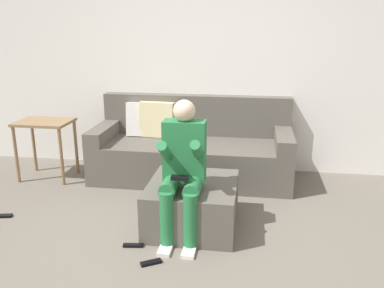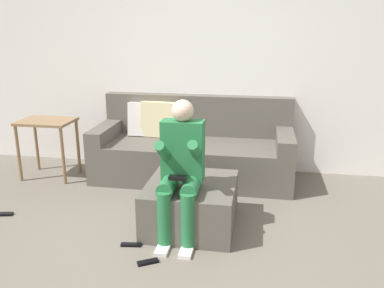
{
  "view_description": "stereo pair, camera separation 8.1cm",
  "coord_description": "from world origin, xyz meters",
  "px_view_note": "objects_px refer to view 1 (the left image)",
  "views": [
    {
      "loc": [
        0.55,
        -2.6,
        1.75
      ],
      "look_at": [
        -0.04,
        1.26,
        0.59
      ],
      "focal_mm": 38.5,
      "sensor_mm": 36.0,
      "label": 1
    },
    {
      "loc": [
        0.63,
        -2.58,
        1.75
      ],
      "look_at": [
        -0.04,
        1.26,
        0.59
      ],
      "focal_mm": 38.5,
      "sensor_mm": 36.0,
      "label": 2
    }
  ],
  "objects_px": {
    "ottoman": "(193,204)",
    "remote_by_storage_bin": "(133,245)",
    "person_seated": "(182,167)",
    "remote_under_side_table": "(3,216)",
    "couch_sectional": "(191,150)",
    "side_table": "(45,131)",
    "remote_near_ottoman": "(151,263)"
  },
  "relations": [
    {
      "from": "person_seated",
      "to": "remote_by_storage_bin",
      "type": "xyz_separation_m",
      "value": [
        -0.37,
        -0.24,
        -0.6
      ]
    },
    {
      "from": "side_table",
      "to": "couch_sectional",
      "type": "bearing_deg",
      "value": 9.59
    },
    {
      "from": "remote_by_storage_bin",
      "to": "remote_under_side_table",
      "type": "relative_size",
      "value": 0.96
    },
    {
      "from": "remote_near_ottoman",
      "to": "remote_under_side_table",
      "type": "xyz_separation_m",
      "value": [
        -1.56,
        0.55,
        0.0
      ]
    },
    {
      "from": "ottoman",
      "to": "person_seated",
      "type": "xyz_separation_m",
      "value": [
        -0.05,
        -0.19,
        0.41
      ]
    },
    {
      "from": "person_seated",
      "to": "side_table",
      "type": "xyz_separation_m",
      "value": [
        -1.78,
        1.11,
        -0.05
      ]
    },
    {
      "from": "person_seated",
      "to": "side_table",
      "type": "height_order",
      "value": "person_seated"
    },
    {
      "from": "remote_by_storage_bin",
      "to": "remote_near_ottoman",
      "type": "bearing_deg",
      "value": -54.1
    },
    {
      "from": "couch_sectional",
      "to": "person_seated",
      "type": "bearing_deg",
      "value": -83.9
    },
    {
      "from": "remote_by_storage_bin",
      "to": "remote_under_side_table",
      "type": "xyz_separation_m",
      "value": [
        -1.35,
        0.33,
        0.0
      ]
    },
    {
      "from": "side_table",
      "to": "remote_near_ottoman",
      "type": "height_order",
      "value": "side_table"
    },
    {
      "from": "person_seated",
      "to": "remote_near_ottoman",
      "type": "xyz_separation_m",
      "value": [
        -0.16,
        -0.46,
        -0.6
      ]
    },
    {
      "from": "couch_sectional",
      "to": "remote_near_ottoman",
      "type": "height_order",
      "value": "couch_sectional"
    },
    {
      "from": "ottoman",
      "to": "remote_under_side_table",
      "type": "height_order",
      "value": "ottoman"
    },
    {
      "from": "remote_near_ottoman",
      "to": "remote_under_side_table",
      "type": "distance_m",
      "value": 1.65
    },
    {
      "from": "couch_sectional",
      "to": "remote_under_side_table",
      "type": "relative_size",
      "value": 13.21
    },
    {
      "from": "remote_near_ottoman",
      "to": "remote_by_storage_bin",
      "type": "xyz_separation_m",
      "value": [
        -0.2,
        0.22,
        0.0
      ]
    },
    {
      "from": "person_seated",
      "to": "remote_by_storage_bin",
      "type": "relative_size",
      "value": 7.08
    },
    {
      "from": "remote_under_side_table",
      "to": "remote_by_storage_bin",
      "type": "bearing_deg",
      "value": -26.39
    },
    {
      "from": "ottoman",
      "to": "person_seated",
      "type": "bearing_deg",
      "value": -105.52
    },
    {
      "from": "side_table",
      "to": "remote_near_ottoman",
      "type": "distance_m",
      "value": 2.33
    },
    {
      "from": "ottoman",
      "to": "remote_by_storage_bin",
      "type": "bearing_deg",
      "value": -133.85
    },
    {
      "from": "couch_sectional",
      "to": "remote_near_ottoman",
      "type": "xyz_separation_m",
      "value": [
        -0.01,
        -1.85,
        -0.31
      ]
    },
    {
      "from": "side_table",
      "to": "ottoman",
      "type": "bearing_deg",
      "value": -26.65
    },
    {
      "from": "ottoman",
      "to": "side_table",
      "type": "height_order",
      "value": "side_table"
    },
    {
      "from": "remote_near_ottoman",
      "to": "remote_by_storage_bin",
      "type": "distance_m",
      "value": 0.3
    },
    {
      "from": "remote_near_ottoman",
      "to": "person_seated",
      "type": "bearing_deg",
      "value": 39.79
    },
    {
      "from": "person_seated",
      "to": "remote_near_ottoman",
      "type": "distance_m",
      "value": 0.78
    },
    {
      "from": "person_seated",
      "to": "remote_under_side_table",
      "type": "xyz_separation_m",
      "value": [
        -1.72,
        0.08,
        -0.6
      ]
    },
    {
      "from": "ottoman",
      "to": "remote_near_ottoman",
      "type": "distance_m",
      "value": 0.72
    },
    {
      "from": "side_table",
      "to": "remote_by_storage_bin",
      "type": "distance_m",
      "value": 2.04
    },
    {
      "from": "couch_sectional",
      "to": "side_table",
      "type": "xyz_separation_m",
      "value": [
        -1.63,
        -0.28,
        0.24
      ]
    }
  ]
}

